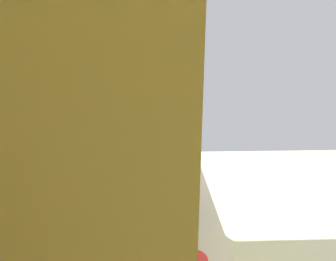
# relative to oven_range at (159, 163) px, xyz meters

# --- Properties ---
(wall_back) EXTENTS (4.12, 0.12, 2.78)m
(wall_back) POSITION_rel_oven_range_xyz_m (-1.56, 0.37, 0.91)
(wall_back) COLOR #E5C777
(wall_back) RESTS_ON ground_plane
(upper_cabinets) EXTENTS (2.12, 0.35, 0.72)m
(upper_cabinets) POSITION_rel_oven_range_xyz_m (-1.95, 0.13, 1.36)
(upper_cabinets) COLOR tan
(oven_range) EXTENTS (0.72, 0.62, 1.11)m
(oven_range) POSITION_rel_oven_range_xyz_m (0.00, 0.00, 0.00)
(oven_range) COLOR black
(oven_range) RESTS_ON ground_plane
(microwave) EXTENTS (0.51, 0.40, 0.27)m
(microwave) POSITION_rel_oven_range_xyz_m (-1.80, 0.01, 0.58)
(microwave) COLOR #B7BABF
(microwave) RESTS_ON counter_run
(bowl) EXTENTS (0.12, 0.12, 0.05)m
(bowl) POSITION_rel_oven_range_xyz_m (-1.09, -0.12, 0.47)
(bowl) COLOR gold
(bowl) RESTS_ON counter_run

